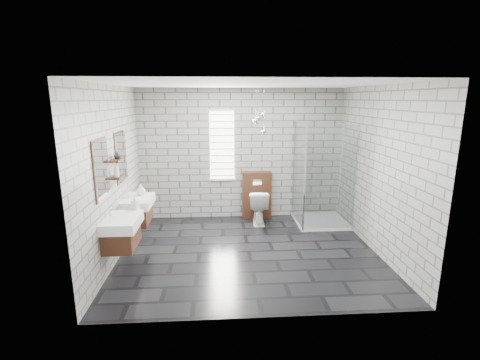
{
  "coord_description": "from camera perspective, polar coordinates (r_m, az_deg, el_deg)",
  "views": [
    {
      "loc": [
        -0.5,
        -5.35,
        2.49
      ],
      "look_at": [
        -0.12,
        0.35,
        1.15
      ],
      "focal_mm": 26.0,
      "sensor_mm": 36.0,
      "label": 1
    }
  ],
  "objects": [
    {
      "name": "wall_front",
      "position": [
        3.75,
        4.05,
        -4.52
      ],
      "size": [
        4.2,
        0.02,
        2.7
      ],
      "primitive_type": "cube",
      "color": "#9B9B96",
      "rests_on": "floor"
    },
    {
      "name": "ceiling",
      "position": [
        5.38,
        1.6,
        15.55
      ],
      "size": [
        4.2,
        3.6,
        0.02
      ],
      "primitive_type": "cube",
      "color": "white",
      "rests_on": "wall_back"
    },
    {
      "name": "shelf_upper",
      "position": [
        5.59,
        -19.65,
        3.07
      ],
      "size": [
        0.14,
        0.3,
        0.03
      ],
      "primitive_type": "cube",
      "color": "#422314",
      "rests_on": "wall_left"
    },
    {
      "name": "floor",
      "position": [
        5.93,
        1.43,
        -11.74
      ],
      "size": [
        4.2,
        3.6,
        0.02
      ],
      "primitive_type": "cube",
      "color": "black",
      "rests_on": "ground"
    },
    {
      "name": "vanity_left",
      "position": [
        5.26,
        -19.21,
        -6.79
      ],
      "size": [
        0.47,
        0.7,
        1.57
      ],
      "color": "#422314",
      "rests_on": "wall_left"
    },
    {
      "name": "soap_bottle_a",
      "position": [
        5.5,
        -16.84,
        -3.57
      ],
      "size": [
        0.12,
        0.12,
        0.21
      ],
      "primitive_type": "imported",
      "rotation": [
        0.0,
        0.0,
        -0.33
      ],
      "color": "#B2B2B2",
      "rests_on": "vanity_left"
    },
    {
      "name": "pendant_cluster",
      "position": [
        6.79,
        3.21,
        9.71
      ],
      "size": [
        0.26,
        0.25,
        0.87
      ],
      "color": "silver",
      "rests_on": "ceiling"
    },
    {
      "name": "shower_enclosure",
      "position": [
        7.12,
        12.72,
        -3.33
      ],
      "size": [
        1.0,
        1.0,
        2.03
      ],
      "color": "white",
      "rests_on": "floor"
    },
    {
      "name": "vase",
      "position": [
        5.62,
        -19.5,
        3.84
      ],
      "size": [
        0.11,
        0.11,
        0.11
      ],
      "primitive_type": "imported",
      "rotation": [
        0.0,
        0.0,
        0.08
      ],
      "color": "#B2B2B2",
      "rests_on": "shelf_upper"
    },
    {
      "name": "toilet",
      "position": [
        7.13,
        3.02,
        -4.31
      ],
      "size": [
        0.42,
        0.69,
        0.69
      ],
      "primitive_type": "imported",
      "rotation": [
        0.0,
        0.0,
        3.1
      ],
      "color": "white",
      "rests_on": "floor"
    },
    {
      "name": "wall_right",
      "position": [
        6.06,
        21.8,
        1.42
      ],
      "size": [
        0.02,
        3.6,
        2.7
      ],
      "primitive_type": "cube",
      "color": "#9B9B96",
      "rests_on": "floor"
    },
    {
      "name": "cistern_panel",
      "position": [
        7.37,
        2.76,
        -2.45
      ],
      "size": [
        0.6,
        0.2,
        1.0
      ],
      "primitive_type": "cube",
      "color": "#422314",
      "rests_on": "floor"
    },
    {
      "name": "vanity_right",
      "position": [
        6.2,
        -16.79,
        -3.61
      ],
      "size": [
        0.47,
        0.7,
        1.57
      ],
      "color": "#422314",
      "rests_on": "wall_left"
    },
    {
      "name": "soap_bottle_c",
      "position": [
        5.54,
        -19.66,
        1.52
      ],
      "size": [
        0.09,
        0.09,
        0.21
      ],
      "primitive_type": "imported",
      "rotation": [
        0.0,
        0.0,
        -0.13
      ],
      "color": "#B2B2B2",
      "rests_on": "shelf_lower"
    },
    {
      "name": "wall_left",
      "position": [
        5.7,
        -20.11,
        0.86
      ],
      "size": [
        0.02,
        3.6,
        2.7
      ],
      "primitive_type": "cube",
      "color": "#9B9B96",
      "rests_on": "floor"
    },
    {
      "name": "soap_bottle_b",
      "position": [
        6.28,
        -15.95,
        -1.55
      ],
      "size": [
        0.18,
        0.18,
        0.19
      ],
      "primitive_type": "imported",
      "rotation": [
        0.0,
        0.0,
        -0.19
      ],
      "color": "#B2B2B2",
      "rests_on": "vanity_right"
    },
    {
      "name": "shelf_lower",
      "position": [
        5.64,
        -19.45,
        0.47
      ],
      "size": [
        0.14,
        0.3,
        0.03
      ],
      "primitive_type": "cube",
      "color": "#422314",
      "rests_on": "wall_left"
    },
    {
      "name": "wall_back",
      "position": [
        7.27,
        0.2,
        4.2
      ],
      "size": [
        4.2,
        0.02,
        2.7
      ],
      "primitive_type": "cube",
      "color": "#9B9B96",
      "rests_on": "floor"
    },
    {
      "name": "window",
      "position": [
        7.2,
        -2.98,
        5.7
      ],
      "size": [
        0.56,
        0.05,
        1.48
      ],
      "color": "white",
      "rests_on": "wall_back"
    },
    {
      "name": "flush_plate",
      "position": [
        7.2,
        2.88,
        -0.38
      ],
      "size": [
        0.18,
        0.01,
        0.12
      ],
      "primitive_type": "cube",
      "color": "silver",
      "rests_on": "cistern_panel"
    }
  ]
}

